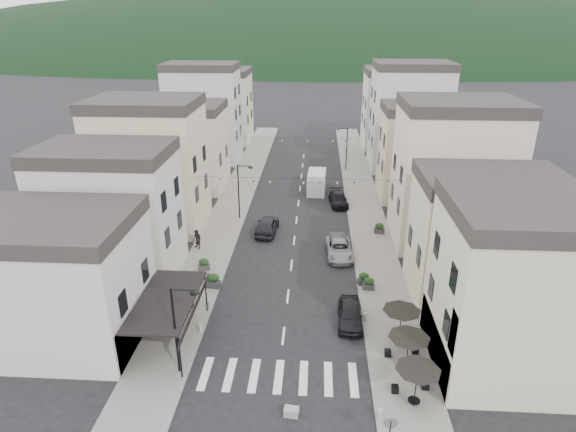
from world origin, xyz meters
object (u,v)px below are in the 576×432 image
parked_car_c (339,249)px  delivery_van (317,181)px  parked_car_b (338,244)px  pedestrian_a (191,302)px  pedestrian_b (197,239)px  parked_car_d (338,199)px  parked_car_a (350,314)px  parked_car_e (267,225)px

parked_car_c → delivery_van: size_ratio=0.92×
parked_car_c → parked_car_b: bearing=89.7°
pedestrian_a → pedestrian_b: bearing=110.6°
parked_car_c → pedestrian_b: (-13.11, 0.43, 0.35)m
parked_car_c → parked_car_d: size_ratio=1.08×
parked_car_a → pedestrian_a: 11.48m
parked_car_c → delivery_van: 17.39m
parked_car_a → delivery_van: size_ratio=0.78×
parked_car_d → pedestrian_a: size_ratio=2.74×
pedestrian_a → pedestrian_b: pedestrian_b is taller
parked_car_b → parked_car_d: 11.60m
parked_car_c → pedestrian_b: 13.12m
parked_car_e → delivery_van: 13.62m
delivery_van → pedestrian_b: (-10.94, -16.82, -0.22)m
parked_car_b → delivery_van: delivery_van is taller
pedestrian_a → pedestrian_b: size_ratio=0.91×
parked_car_c → parked_car_e: 8.36m
parked_car_a → pedestrian_b: (-13.48, 10.69, 0.32)m
parked_car_b → parked_car_e: size_ratio=0.84×
parked_car_d → pedestrian_a: 25.29m
parked_car_b → pedestrian_a: (-11.03, -10.95, 0.29)m
parked_car_c → pedestrian_a: 14.83m
parked_car_b → delivery_van: (-2.10, 16.13, 0.59)m
pedestrian_b → pedestrian_a: bearing=-41.9°
parked_car_b → pedestrian_b: size_ratio=2.20×
parked_car_c → parked_car_e: (-7.03, 4.53, 0.13)m
pedestrian_b → parked_car_e: bearing=71.1°
parked_car_e → pedestrian_a: pedestrian_a is taller
parked_car_c → parked_car_d: (0.37, 12.71, -0.02)m
parked_car_c → pedestrian_a: bearing=-142.0°
parked_car_c → parked_car_a: bearing=-91.5°
parked_car_c → parked_car_d: parked_car_c is taller
parked_car_a → parked_car_d: size_ratio=0.92×
parked_car_a → parked_car_e: size_ratio=0.88×
delivery_van → pedestrian_b: bearing=-120.5°
pedestrian_a → pedestrian_b: (-2.01, 10.26, 0.08)m
delivery_van → parked_car_d: bearing=-58.3°
parked_car_e → pedestrian_b: size_ratio=2.61×
parked_car_b → parked_car_a: bearing=-90.3°
parked_car_b → parked_car_c: size_ratio=0.82×
parked_car_a → pedestrian_b: bearing=142.9°
parked_car_c → parked_car_d: 12.71m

